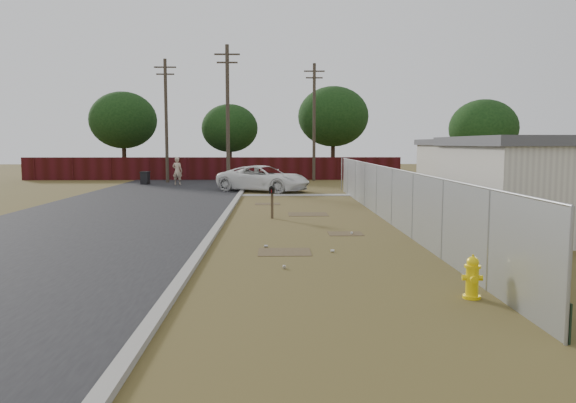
{
  "coord_description": "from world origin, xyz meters",
  "views": [
    {
      "loc": [
        -1.06,
        -19.67,
        2.87
      ],
      "look_at": [
        -0.65,
        -2.54,
        1.1
      ],
      "focal_mm": 35.0,
      "sensor_mm": 36.0,
      "label": 1
    }
  ],
  "objects_px": {
    "pedestrian": "(177,171)",
    "trash_bin": "(145,178)",
    "fire_hydrant": "(472,278)",
    "pickup_truck": "(264,179)",
    "mailbox": "(272,193)"
  },
  "relations": [
    {
      "from": "pedestrian",
      "to": "trash_bin",
      "type": "height_order",
      "value": "pedestrian"
    },
    {
      "from": "fire_hydrant",
      "to": "pickup_truck",
      "type": "distance_m",
      "value": 23.99
    },
    {
      "from": "pedestrian",
      "to": "fire_hydrant",
      "type": "bearing_deg",
      "value": 122.67
    },
    {
      "from": "pickup_truck",
      "to": "pedestrian",
      "type": "height_order",
      "value": "pedestrian"
    },
    {
      "from": "mailbox",
      "to": "pickup_truck",
      "type": "distance_m",
      "value": 12.28
    },
    {
      "from": "pickup_truck",
      "to": "trash_bin",
      "type": "distance_m",
      "value": 10.45
    },
    {
      "from": "fire_hydrant",
      "to": "mailbox",
      "type": "bearing_deg",
      "value": 108.39
    },
    {
      "from": "mailbox",
      "to": "trash_bin",
      "type": "relative_size",
      "value": 1.39
    },
    {
      "from": "mailbox",
      "to": "pedestrian",
      "type": "height_order",
      "value": "pedestrian"
    },
    {
      "from": "pickup_truck",
      "to": "pedestrian",
      "type": "xyz_separation_m",
      "value": [
        -6.15,
        5.62,
        0.19
      ]
    },
    {
      "from": "pickup_truck",
      "to": "trash_bin",
      "type": "xyz_separation_m",
      "value": [
        -8.5,
        6.06,
        -0.31
      ]
    },
    {
      "from": "mailbox",
      "to": "pickup_truck",
      "type": "bearing_deg",
      "value": 92.59
    },
    {
      "from": "pickup_truck",
      "to": "pedestrian",
      "type": "relative_size",
      "value": 2.89
    },
    {
      "from": "fire_hydrant",
      "to": "pickup_truck",
      "type": "xyz_separation_m",
      "value": [
        -4.32,
        23.6,
        0.39
      ]
    },
    {
      "from": "fire_hydrant",
      "to": "mailbox",
      "type": "xyz_separation_m",
      "value": [
        -3.77,
        11.33,
        0.62
      ]
    }
  ]
}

